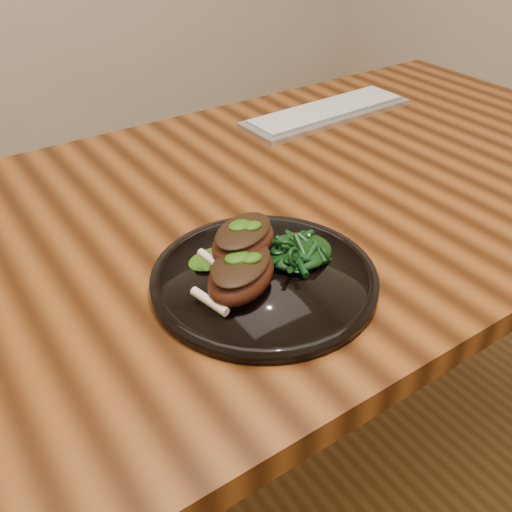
{
  "coord_description": "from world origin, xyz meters",
  "views": [
    {
      "loc": [
        -0.46,
        -0.66,
        1.21
      ],
      "look_at": [
        -0.12,
        -0.16,
        0.78
      ],
      "focal_mm": 40.0,
      "sensor_mm": 36.0,
      "label": 1
    }
  ],
  "objects_px": {
    "greens_heap": "(298,247)",
    "keyboard": "(327,112)",
    "lamb_chop_front": "(241,273)",
    "desk": "(261,243)",
    "plate": "(264,278)"
  },
  "relations": [
    {
      "from": "desk",
      "to": "lamb_chop_front",
      "type": "bearing_deg",
      "value": -130.53
    },
    {
      "from": "lamb_chop_front",
      "to": "desk",
      "type": "bearing_deg",
      "value": 49.47
    },
    {
      "from": "lamb_chop_front",
      "to": "keyboard",
      "type": "distance_m",
      "value": 0.64
    },
    {
      "from": "plate",
      "to": "keyboard",
      "type": "distance_m",
      "value": 0.6
    },
    {
      "from": "greens_heap",
      "to": "keyboard",
      "type": "distance_m",
      "value": 0.56
    },
    {
      "from": "lamb_chop_front",
      "to": "keyboard",
      "type": "relative_size",
      "value": 0.35
    },
    {
      "from": "lamb_chop_front",
      "to": "greens_heap",
      "type": "bearing_deg",
      "value": 9.0
    },
    {
      "from": "desk",
      "to": "keyboard",
      "type": "xyz_separation_m",
      "value": [
        0.32,
        0.22,
        0.09
      ]
    },
    {
      "from": "plate",
      "to": "keyboard",
      "type": "xyz_separation_m",
      "value": [
        0.45,
        0.4,
        -0.0
      ]
    },
    {
      "from": "keyboard",
      "to": "greens_heap",
      "type": "bearing_deg",
      "value": -134.25
    },
    {
      "from": "lamb_chop_front",
      "to": "keyboard",
      "type": "xyz_separation_m",
      "value": [
        0.49,
        0.41,
        -0.03
      ]
    },
    {
      "from": "desk",
      "to": "plate",
      "type": "height_order",
      "value": "plate"
    },
    {
      "from": "greens_heap",
      "to": "keyboard",
      "type": "height_order",
      "value": "greens_heap"
    },
    {
      "from": "plate",
      "to": "lamb_chop_front",
      "type": "distance_m",
      "value": 0.05
    },
    {
      "from": "desk",
      "to": "plate",
      "type": "relative_size",
      "value": 5.47
    }
  ]
}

